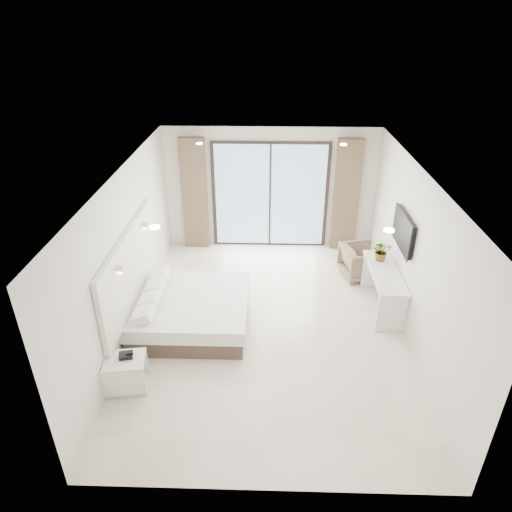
{
  "coord_description": "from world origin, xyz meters",
  "views": [
    {
      "loc": [
        -0.03,
        -6.39,
        4.83
      ],
      "look_at": [
        -0.23,
        0.4,
        1.14
      ],
      "focal_mm": 32.0,
      "sensor_mm": 36.0,
      "label": 1
    }
  ],
  "objects_px": {
    "console_desk": "(384,281)",
    "armchair": "(361,260)",
    "bed": "(190,311)",
    "nightstand": "(127,373)"
  },
  "relations": [
    {
      "from": "bed",
      "to": "armchair",
      "type": "height_order",
      "value": "armchair"
    },
    {
      "from": "nightstand",
      "to": "armchair",
      "type": "relative_size",
      "value": 0.85
    },
    {
      "from": "armchair",
      "to": "bed",
      "type": "bearing_deg",
      "value": 104.75
    },
    {
      "from": "bed",
      "to": "nightstand",
      "type": "distance_m",
      "value": 1.65
    },
    {
      "from": "bed",
      "to": "nightstand",
      "type": "bearing_deg",
      "value": -114.12
    },
    {
      "from": "console_desk",
      "to": "armchair",
      "type": "distance_m",
      "value": 1.14
    },
    {
      "from": "bed",
      "to": "console_desk",
      "type": "distance_m",
      "value": 3.46
    },
    {
      "from": "bed",
      "to": "console_desk",
      "type": "relative_size",
      "value": 1.22
    },
    {
      "from": "bed",
      "to": "nightstand",
      "type": "relative_size",
      "value": 3.07
    },
    {
      "from": "console_desk",
      "to": "armchair",
      "type": "xyz_separation_m",
      "value": [
        -0.19,
        1.11,
        -0.19
      ]
    }
  ]
}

